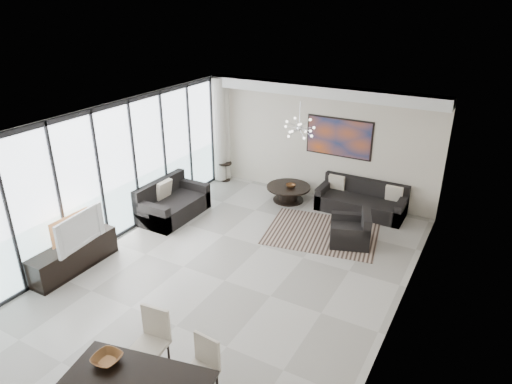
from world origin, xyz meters
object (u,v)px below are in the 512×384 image
Objects in this scene: sofa_main at (361,202)px; coffee_table at (288,192)px; tv_console at (73,256)px; television at (76,229)px.

coffee_table is at bearing -171.67° from sofa_main.
sofa_main is (1.83, 0.27, 0.03)m from coffee_table.
sofa_main is 1.16× the size of tv_console.
tv_console is 1.54× the size of television.
television reaches higher than sofa_main.
tv_console is (-2.26, -4.86, 0.06)m from coffee_table.
sofa_main is at bearing 8.33° from coffee_table.
sofa_main is 1.79× the size of television.
coffee_table is 0.62× the size of tv_console.
coffee_table is at bearing -29.23° from television.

